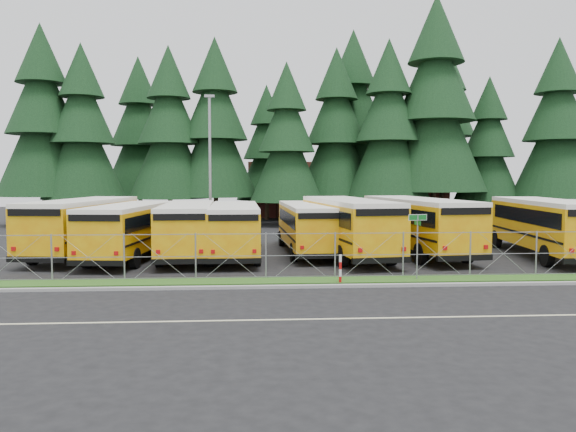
# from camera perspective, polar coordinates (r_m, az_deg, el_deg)

# --- Properties ---
(ground) EXTENTS (120.00, 120.00, 0.00)m
(ground) POSITION_cam_1_polar(r_m,az_deg,el_deg) (25.74, 6.68, -5.85)
(ground) COLOR black
(ground) RESTS_ON ground
(curb) EXTENTS (50.00, 0.25, 0.12)m
(curb) POSITION_cam_1_polar(r_m,az_deg,el_deg) (22.74, 8.09, -7.02)
(curb) COLOR gray
(curb) RESTS_ON ground
(grass_verge) EXTENTS (50.00, 1.40, 0.06)m
(grass_verge) POSITION_cam_1_polar(r_m,az_deg,el_deg) (24.09, 7.41, -6.46)
(grass_verge) COLOR #1C4915
(grass_verge) RESTS_ON ground
(road_lane_line) EXTENTS (50.00, 0.12, 0.01)m
(road_lane_line) POSITION_cam_1_polar(r_m,az_deg,el_deg) (18.09, 11.29, -10.10)
(road_lane_line) COLOR beige
(road_lane_line) RESTS_ON ground
(chainlink_fence) EXTENTS (44.00, 0.10, 2.00)m
(chainlink_fence) POSITION_cam_1_polar(r_m,az_deg,el_deg) (24.61, 7.11, -3.94)
(chainlink_fence) COLOR gray
(chainlink_fence) RESTS_ON ground
(brick_building) EXTENTS (22.00, 10.00, 6.00)m
(brick_building) POSITION_cam_1_polar(r_m,az_deg,el_deg) (65.82, 5.59, 2.77)
(brick_building) COLOR brown
(brick_building) RESTS_ON ground
(bus_0) EXTENTS (4.36, 12.28, 3.15)m
(bus_0) POSITION_cam_1_polar(r_m,az_deg,el_deg) (33.18, -19.83, -1.10)
(bus_0) COLOR orange
(bus_0) RESTS_ON ground
(bus_1) EXTENTS (3.83, 11.42, 2.94)m
(bus_1) POSITION_cam_1_polar(r_m,az_deg,el_deg) (31.15, -15.56, -1.53)
(bus_1) COLOR orange
(bus_1) RESTS_ON ground
(bus_2) EXTENTS (3.08, 11.31, 2.94)m
(bus_2) POSITION_cam_1_polar(r_m,az_deg,el_deg) (30.96, -10.11, -1.47)
(bus_2) COLOR orange
(bus_2) RESTS_ON ground
(bus_3) EXTENTS (2.85, 11.08, 2.89)m
(bus_3) POSITION_cam_1_polar(r_m,az_deg,el_deg) (30.76, -5.45, -1.51)
(bus_3) COLOR orange
(bus_3) RESTS_ON ground
(bus_4) EXTENTS (3.01, 10.99, 2.86)m
(bus_4) POSITION_cam_1_polar(r_m,az_deg,el_deg) (32.18, 1.94, -1.28)
(bus_4) COLOR orange
(bus_4) RESTS_ON ground
(bus_5) EXTENTS (4.42, 12.41, 3.18)m
(bus_5) POSITION_cam_1_polar(r_m,az_deg,el_deg) (31.03, 5.91, -1.19)
(bus_5) COLOR orange
(bus_5) RESTS_ON ground
(bus_6) EXTENTS (4.53, 12.44, 3.19)m
(bus_6) POSITION_cam_1_polar(r_m,az_deg,el_deg) (32.40, 12.77, -1.05)
(bus_6) COLOR orange
(bus_6) RESTS_ON ground
(bus_east) EXTENTS (4.05, 12.27, 3.16)m
(bus_east) POSITION_cam_1_polar(r_m,az_deg,el_deg) (33.70, 24.55, -1.15)
(bus_east) COLOR orange
(bus_east) RESTS_ON ground
(street_sign) EXTENTS (0.83, 0.55, 2.81)m
(street_sign) POSITION_cam_1_polar(r_m,az_deg,el_deg) (24.36, 13.02, -1.65)
(street_sign) COLOR gray
(street_sign) RESTS_ON ground
(striped_bollard) EXTENTS (0.11, 0.11, 1.20)m
(striped_bollard) POSITION_cam_1_polar(r_m,az_deg,el_deg) (23.25, 5.33, -5.40)
(striped_bollard) COLOR #B20C0C
(striped_bollard) RESTS_ON ground
(light_standard) EXTENTS (0.70, 0.35, 10.14)m
(light_standard) POSITION_cam_1_polar(r_m,az_deg,el_deg) (40.28, -7.92, 5.54)
(light_standard) COLOR gray
(light_standard) RESTS_ON ground
(conifer_0) EXTENTS (8.18, 8.18, 18.10)m
(conifer_0) POSITION_cam_1_polar(r_m,az_deg,el_deg) (55.61, -23.67, 8.47)
(conifer_0) COLOR black
(conifer_0) RESTS_ON ground
(conifer_1) EXTENTS (7.38, 7.38, 16.32)m
(conifer_1) POSITION_cam_1_polar(r_m,az_deg,el_deg) (53.97, -20.14, 7.76)
(conifer_1) COLOR black
(conifer_1) RESTS_ON ground
(conifer_2) EXTENTS (7.42, 7.42, 16.40)m
(conifer_2) POSITION_cam_1_polar(r_m,az_deg,el_deg) (53.20, -11.97, 8.02)
(conifer_2) COLOR black
(conifer_2) RESTS_ON ground
(conifer_3) EXTENTS (7.82, 7.82, 17.30)m
(conifer_3) POSITION_cam_1_polar(r_m,az_deg,el_deg) (53.17, -7.39, 8.56)
(conifer_3) COLOR black
(conifer_3) RESTS_ON ground
(conifer_4) EXTENTS (6.61, 6.61, 14.62)m
(conifer_4) POSITION_cam_1_polar(r_m,az_deg,el_deg) (50.53, -0.15, 7.31)
(conifer_4) COLOR black
(conifer_4) RESTS_ON ground
(conifer_5) EXTENTS (7.51, 7.51, 16.62)m
(conifer_5) POSITION_cam_1_polar(r_m,az_deg,el_deg) (54.17, 4.92, 8.14)
(conifer_5) COLOR black
(conifer_5) RESTS_ON ground
(conifer_6) EXTENTS (7.58, 7.58, 16.76)m
(conifer_6) POSITION_cam_1_polar(r_m,az_deg,el_deg) (51.93, 10.14, 8.35)
(conifer_6) COLOR black
(conifer_6) RESTS_ON ground
(conifer_7) EXTENTS (9.42, 9.42, 20.83)m
(conifer_7) POSITION_cam_1_polar(r_m,az_deg,el_deg) (53.59, 14.71, 10.33)
(conifer_7) COLOR black
(conifer_7) RESTS_ON ground
(conifer_8) EXTENTS (6.25, 6.25, 13.81)m
(conifer_8) POSITION_cam_1_polar(r_m,az_deg,el_deg) (56.45, 19.66, 6.33)
(conifer_8) COLOR black
(conifer_8) RESTS_ON ground
(conifer_9) EXTENTS (7.65, 7.65, 16.93)m
(conifer_9) POSITION_cam_1_polar(r_m,az_deg,el_deg) (56.84, 25.64, 7.72)
(conifer_9) COLOR black
(conifer_9) RESTS_ON ground
(conifer_10) EXTENTS (7.61, 7.61, 16.82)m
(conifer_10) POSITION_cam_1_polar(r_m,az_deg,el_deg) (60.82, -14.87, 7.66)
(conifer_10) COLOR black
(conifer_10) RESTS_ON ground
(conifer_11) EXTENTS (6.21, 6.21, 13.74)m
(conifer_11) POSITION_cam_1_polar(r_m,az_deg,el_deg) (57.61, -2.18, 6.46)
(conifer_11) COLOR black
(conifer_11) RESTS_ON ground
(conifer_12) EXTENTS (8.62, 8.62, 19.06)m
(conifer_12) POSITION_cam_1_polar(r_m,az_deg,el_deg) (57.51, 6.60, 9.10)
(conifer_12) COLOR black
(conifer_12) RESTS_ON ground
(conifer_13) EXTENTS (8.65, 8.65, 19.13)m
(conifer_13) POSITION_cam_1_polar(r_m,az_deg,el_deg) (62.48, 15.46, 8.61)
(conifer_13) COLOR black
(conifer_13) RESTS_ON ground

